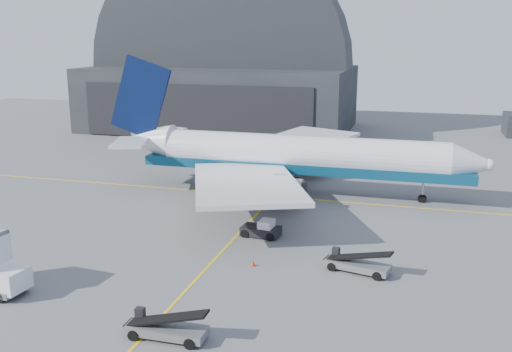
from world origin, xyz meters
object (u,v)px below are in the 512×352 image
(pushback_tug, at_px, (262,230))
(belt_loader_a, at_px, (166,328))
(airliner, at_px, (287,155))
(belt_loader_b, at_px, (357,264))

(pushback_tug, bearing_deg, belt_loader_a, -87.49)
(airliner, bearing_deg, belt_loader_b, -63.58)
(belt_loader_a, distance_m, belt_loader_b, 16.85)
(airliner, relative_size, pushback_tug, 12.30)
(pushback_tug, xyz_separation_m, belt_loader_b, (9.33, -5.79, 0.02))
(belt_loader_b, bearing_deg, belt_loader_a, -114.11)
(pushback_tug, height_order, belt_loader_b, belt_loader_b)
(belt_loader_a, bearing_deg, belt_loader_b, 52.17)
(pushback_tug, relative_size, belt_loader_b, 0.67)
(belt_loader_a, relative_size, belt_loader_b, 0.98)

